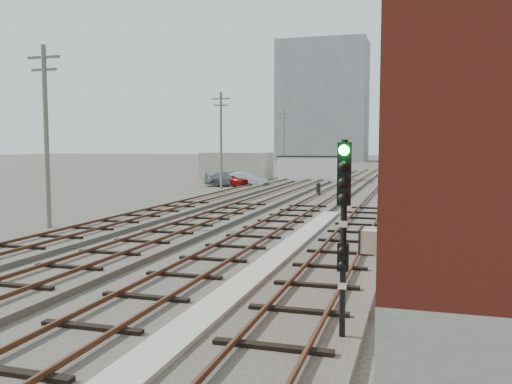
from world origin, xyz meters
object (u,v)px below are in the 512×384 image
at_px(site_trailer, 309,168).
at_px(car_grey, 229,179).
at_px(car_red, 233,179).
at_px(signal_mast, 343,225).
at_px(car_silver, 246,179).
at_px(switch_stand, 318,189).

bearing_deg(site_trailer, car_grey, -126.99).
bearing_deg(car_red, car_grey, 107.91).
bearing_deg(signal_mast, car_grey, 112.39).
bearing_deg(car_silver, signal_mast, -153.85).
height_order(car_silver, car_grey, car_grey).
bearing_deg(site_trailer, car_silver, -118.44).
relative_size(car_red, car_silver, 0.97).
bearing_deg(car_silver, site_trailer, -19.43).
bearing_deg(car_grey, car_red, -115.67).
relative_size(site_trailer, car_grey, 1.36).
bearing_deg(car_grey, switch_stand, -148.79).
height_order(signal_mast, car_silver, signal_mast).
xyz_separation_m(signal_mast, car_red, (-16.10, 40.11, -1.80)).
height_order(site_trailer, car_red, site_trailer).
bearing_deg(car_grey, site_trailer, -52.95).
distance_m(car_silver, car_grey, 1.79).
distance_m(switch_stand, car_red, 13.36).
height_order(car_red, car_silver, car_red).
relative_size(switch_stand, car_red, 0.31).
xyz_separation_m(signal_mast, car_silver, (-14.75, 40.03, -1.81)).
distance_m(signal_mast, switch_stand, 32.01).
xyz_separation_m(signal_mast, site_trailer, (-10.27, 49.51, -1.06)).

